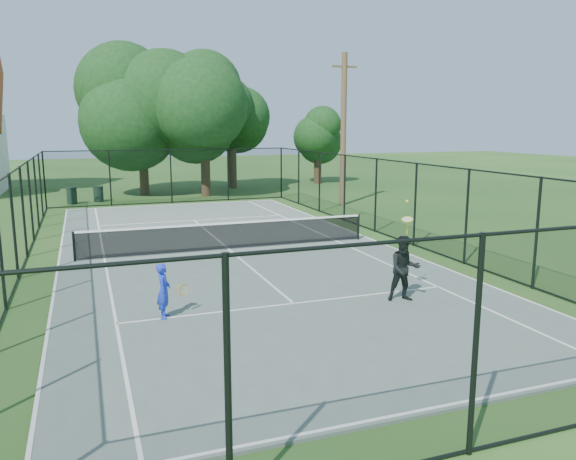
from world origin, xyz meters
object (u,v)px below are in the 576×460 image
object	(u,v)px
trash_bin_right	(98,194)
player_blue	(164,291)
utility_pole	(343,129)
trash_bin_left	(72,196)
tennis_net	(229,235)
player_black	(404,268)

from	to	relation	value
trash_bin_right	player_blue	bearing A→B (deg)	-87.88
utility_pole	player_blue	xyz separation A→B (m)	(-11.68, -15.33, -3.40)
trash_bin_left	utility_pole	xyz separation A→B (m)	(13.87, -5.46, 3.61)
trash_bin_left	utility_pole	size ratio (longest dim) A/B	0.12
utility_pole	trash_bin_right	bearing A→B (deg)	154.46
player_blue	tennis_net	bearing A→B (deg)	64.23
trash_bin_left	player_blue	bearing A→B (deg)	-83.97
tennis_net	player_black	world-z (taller)	player_black
tennis_net	trash_bin_left	distance (m)	15.39
player_blue	player_black	xyz separation A→B (m)	(5.68, -0.75, 0.19)
tennis_net	utility_pole	distance (m)	12.94
trash_bin_right	tennis_net	bearing A→B (deg)	-75.58
tennis_net	trash_bin_left	xyz separation A→B (m)	(-5.25, 14.46, -0.11)
trash_bin_left	trash_bin_right	bearing A→B (deg)	19.26
trash_bin_left	trash_bin_right	world-z (taller)	trash_bin_left
utility_pole	player_blue	bearing A→B (deg)	-127.29
player_blue	player_black	world-z (taller)	player_black
tennis_net	trash_bin_left	bearing A→B (deg)	109.97
utility_pole	player_blue	world-z (taller)	utility_pole
player_blue	trash_bin_right	bearing A→B (deg)	92.12
tennis_net	player_black	xyz separation A→B (m)	(2.62, -7.08, 0.29)
utility_pole	player_black	xyz separation A→B (m)	(-6.00, -16.08, -3.21)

